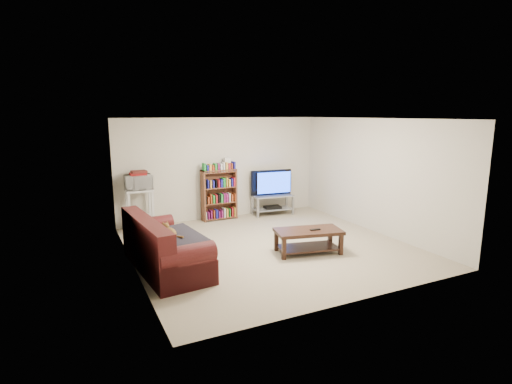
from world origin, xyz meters
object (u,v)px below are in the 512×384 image
sofa (161,251)px  bookshelf (219,194)px  tv_stand (273,201)px  coffee_table (308,237)px

sofa → bookshelf: (1.95, 2.54, 0.31)m
sofa → tv_stand: bearing=30.2°
tv_stand → bookshelf: size_ratio=0.86×
coffee_table → tv_stand: tv_stand is taller
coffee_table → tv_stand: size_ratio=1.25×
coffee_table → bookshelf: size_ratio=1.07×
sofa → tv_stand: 4.09m
coffee_table → tv_stand: bearing=87.5°
bookshelf → sofa: bearing=-128.4°
sofa → coffee_table: sofa is taller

